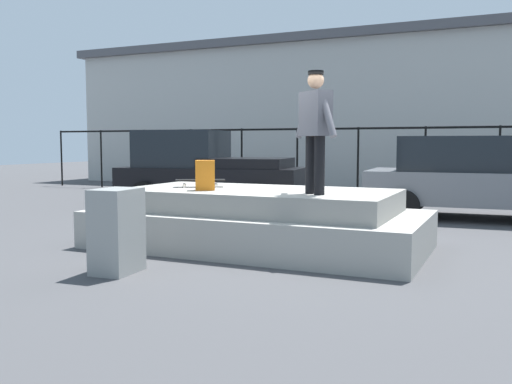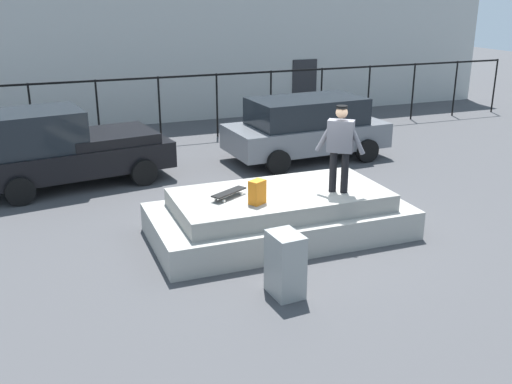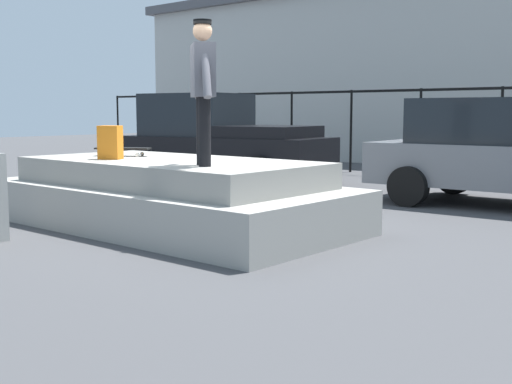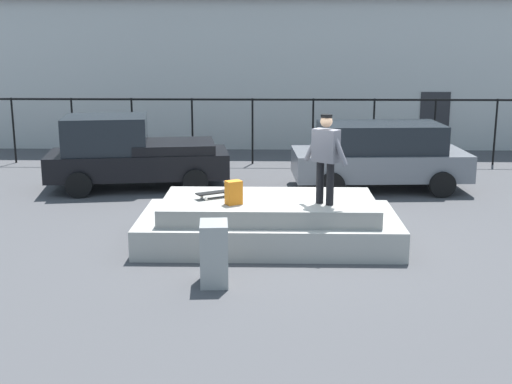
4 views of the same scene
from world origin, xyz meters
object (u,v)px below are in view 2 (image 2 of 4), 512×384
object	(u,v)px
skateboard	(229,192)
car_black_pickup_near	(65,148)
backpack	(257,192)
skateboarder	(340,143)
car_grey_hatchback_mid	(306,127)
utility_box	(285,264)

from	to	relation	value
skateboard	car_black_pickup_near	size ratio (longest dim) A/B	0.16
backpack	skateboarder	bearing A→B (deg)	-26.90
car_grey_hatchback_mid	backpack	bearing A→B (deg)	-123.79
car_black_pickup_near	utility_box	world-z (taller)	car_black_pickup_near
skateboard	car_grey_hatchback_mid	world-z (taller)	car_grey_hatchback_mid
backpack	car_black_pickup_near	xyz separation A→B (m)	(-2.93, 5.12, -0.17)
skateboard	skateboarder	bearing A→B (deg)	-11.87
car_black_pickup_near	car_grey_hatchback_mid	bearing A→B (deg)	0.52
backpack	skateboard	bearing A→B (deg)	98.08
car_black_pickup_near	car_grey_hatchback_mid	xyz separation A→B (m)	(6.40, 0.06, -0.02)
car_black_pickup_near	skateboarder	bearing A→B (deg)	-47.73
skateboard	car_grey_hatchback_mid	xyz separation A→B (m)	(3.83, 4.69, -0.07)
car_grey_hatchback_mid	utility_box	xyz separation A→B (m)	(-3.69, -6.94, -0.40)
backpack	car_grey_hatchback_mid	xyz separation A→B (m)	(3.47, 5.18, -0.19)
skateboard	car_grey_hatchback_mid	distance (m)	6.06
utility_box	car_black_pickup_near	bearing A→B (deg)	107.00
car_black_pickup_near	utility_box	size ratio (longest dim) A/B	4.71
skateboarder	car_grey_hatchback_mid	world-z (taller)	skateboarder
skateboarder	utility_box	distance (m)	2.93
car_black_pickup_near	backpack	bearing A→B (deg)	-60.19
skateboard	car_grey_hatchback_mid	size ratio (longest dim) A/B	0.17
car_grey_hatchback_mid	utility_box	bearing A→B (deg)	-117.98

